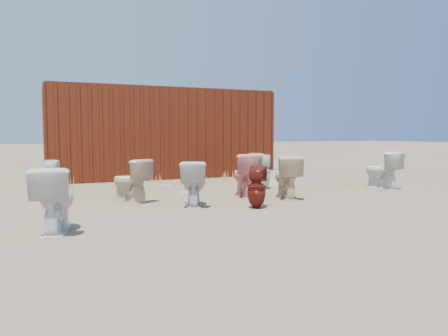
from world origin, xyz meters
name	(u,v)px	position (x,y,z in m)	size (l,w,h in m)	color
ground	(238,202)	(0.00, 0.00, 0.00)	(100.00, 100.00, 0.00)	brown
shipping_container	(159,133)	(0.00, 5.20, 1.20)	(6.00, 2.40, 2.40)	#521D0D
toilet_front_a	(55,200)	(-3.05, -1.28, 0.40)	(0.45, 0.79, 0.80)	white
toilet_front_pink	(245,175)	(0.40, 0.51, 0.41)	(0.46, 0.80, 0.82)	pink
toilet_front_c	(193,183)	(-0.87, -0.13, 0.38)	(0.42, 0.74, 0.75)	silver
toilet_front_maroon	(257,187)	(-0.02, -0.74, 0.34)	(0.30, 0.31, 0.67)	#611610
toilet_front_e	(382,170)	(3.60, 0.34, 0.41)	(0.45, 0.80, 0.81)	white
toilet_back_a	(51,178)	(-2.97, 2.15, 0.34)	(0.31, 0.32, 0.69)	white
toilet_back_beige_left	(130,181)	(-1.74, 0.67, 0.38)	(0.42, 0.74, 0.76)	beige
toilet_back_beige_right	(286,177)	(0.98, -0.02, 0.40)	(0.44, 0.78, 0.79)	beige
toilet_back_yellowlid	(256,168)	(1.77, 2.68, 0.34)	(0.38, 0.67, 0.68)	white
toilet_back_e	(263,172)	(1.27, 1.38, 0.37)	(0.34, 0.34, 0.75)	silver
yellow_lid	(256,154)	(1.77, 2.68, 0.69)	(0.35, 0.43, 0.03)	gold
loose_tank	(277,177)	(1.93, 1.93, 0.17)	(0.50, 0.20, 0.35)	white
loose_lid_near	(187,193)	(-0.47, 1.37, 0.01)	(0.38, 0.49, 0.02)	#C3AF8E
loose_lid_far	(166,185)	(-0.51, 2.76, 0.01)	(0.36, 0.47, 0.02)	tan
weed_clump_a	(70,183)	(-2.59, 2.74, 0.17)	(0.36, 0.36, 0.34)	#AB8F44
weed_clump_b	(200,179)	(0.34, 2.81, 0.13)	(0.32, 0.32, 0.25)	#AB8F44
weed_clump_c	(262,176)	(1.82, 2.46, 0.15)	(0.36, 0.36, 0.31)	#AB8F44
weed_clump_d	(157,178)	(-0.52, 3.50, 0.12)	(0.30, 0.30, 0.23)	#AB8F44
weed_clump_e	(227,174)	(1.30, 3.37, 0.15)	(0.34, 0.34, 0.29)	#AB8F44
weed_clump_f	(347,184)	(2.97, 0.69, 0.10)	(0.28, 0.28, 0.21)	#AB8F44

